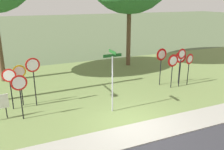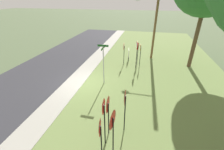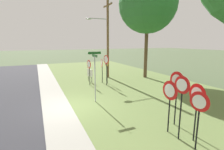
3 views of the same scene
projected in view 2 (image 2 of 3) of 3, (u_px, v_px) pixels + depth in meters
The scene contains 16 objects.
ground_plane at pixel (84, 83), 12.32m from camera, with size 160.00×160.00×0.00m, color #4C5B3D.
road_asphalt at pixel (33, 77), 13.28m from camera, with size 44.00×6.40×0.01m, color #2D2D33.
sidewalk_strip at pixel (75, 82), 12.47m from camera, with size 44.00×1.60×0.06m, color #99968C.
grass_median at pixel (160, 92), 11.11m from camera, with size 44.00×12.00×0.04m, color olive.
stop_sign_near_left at pixel (124, 49), 15.06m from camera, with size 0.74×0.12×2.24m.
stop_sign_near_right at pixel (140, 50), 14.63m from camera, with size 0.68×0.11×2.28m.
stop_sign_far_left at pixel (138, 49), 15.15m from camera, with size 0.70×0.15×2.22m.
stop_sign_far_center at pixel (137, 49), 13.98m from camera, with size 0.74×0.17×2.67m.
yield_sign_near_left at pixel (100, 131), 5.85m from camera, with size 0.70×0.16×2.14m.
yield_sign_near_right at pixel (104, 112), 6.36m from camera, with size 0.68×0.12×2.55m.
yield_sign_far_left at pixel (108, 108), 7.00m from camera, with size 0.81×0.11×2.23m.
yield_sign_far_right at pixel (125, 101), 7.08m from camera, with size 0.80×0.11×2.50m.
yield_sign_center at pixel (112, 123), 6.09m from camera, with size 0.81×0.13×2.27m.
street_name_post at pixel (103, 62), 11.40m from camera, with size 0.96×0.82×3.19m.
utility_pole at pixel (155, 15), 15.34m from camera, with size 2.10×2.41×8.42m.
notice_board at pixel (129, 53), 16.29m from camera, with size 1.09×0.19×1.25m.
Camera 2 is at (9.85, 4.62, 6.25)m, focal length 24.22 mm.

